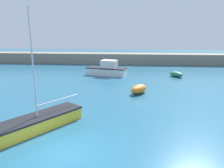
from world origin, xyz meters
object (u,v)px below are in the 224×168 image
at_px(cabin_cruiser_white, 107,69).
at_px(fishing_dinghy_green, 176,74).
at_px(sailboat_tall_mast, 38,122).
at_px(dinghy_near_pier, 139,89).

xyz_separation_m(cabin_cruiser_white, fishing_dinghy_green, (9.24, -0.44, -0.42)).
bearing_deg(sailboat_tall_mast, dinghy_near_pier, 177.86).
distance_m(sailboat_tall_mast, dinghy_near_pier, 10.67).
relative_size(fishing_dinghy_green, dinghy_near_pier, 0.93).
relative_size(cabin_cruiser_white, dinghy_near_pier, 2.36).
height_order(fishing_dinghy_green, dinghy_near_pier, dinghy_near_pier).
bearing_deg(dinghy_near_pier, fishing_dinghy_green, 1.33).
bearing_deg(sailboat_tall_mast, fishing_dinghy_green, -179.51).
xyz_separation_m(fishing_dinghy_green, dinghy_near_pier, (-5.22, -8.22, 0.08)).
distance_m(fishing_dinghy_green, dinghy_near_pier, 9.74).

